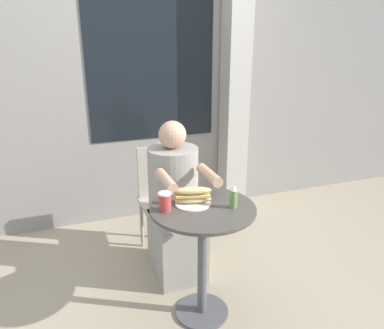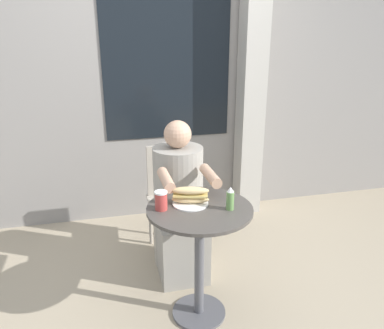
{
  "view_description": "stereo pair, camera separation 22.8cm",
  "coord_description": "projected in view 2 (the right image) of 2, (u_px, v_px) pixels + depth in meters",
  "views": [
    {
      "loc": [
        -0.73,
        -1.84,
        1.71
      ],
      "look_at": [
        0.0,
        0.19,
        0.96
      ],
      "focal_mm": 35.0,
      "sensor_mm": 36.0,
      "label": 1
    },
    {
      "loc": [
        -0.51,
        -1.9,
        1.71
      ],
      "look_at": [
        0.0,
        0.19,
        0.96
      ],
      "focal_mm": 35.0,
      "sensor_mm": 36.0,
      "label": 2
    }
  ],
  "objects": [
    {
      "name": "ground_plane",
      "position": [
        199.0,
        313.0,
        2.42
      ],
      "size": [
        8.0,
        8.0,
        0.0
      ],
      "primitive_type": "plane",
      "color": "tan"
    },
    {
      "name": "storefront_wall",
      "position": [
        156.0,
        70.0,
        3.39
      ],
      "size": [
        8.0,
        0.09,
        2.8
      ],
      "color": "gray",
      "rests_on": "ground_plane"
    },
    {
      "name": "lattice_pillar",
      "position": [
        251.0,
        92.0,
        3.49
      ],
      "size": [
        0.22,
        0.22,
        2.4
      ],
      "color": "#B2ADA3",
      "rests_on": "ground_plane"
    },
    {
      "name": "cafe_table",
      "position": [
        199.0,
        239.0,
        2.24
      ],
      "size": [
        0.62,
        0.62,
        0.76
      ],
      "color": "#47423D",
      "rests_on": "ground_plane"
    },
    {
      "name": "diner_chair",
      "position": [
        171.0,
        189.0,
        3.03
      ],
      "size": [
        0.38,
        0.38,
        0.87
      ],
      "rotation": [
        0.0,
        0.0,
        3.15
      ],
      "color": "#ADA393",
      "rests_on": "ground_plane"
    },
    {
      "name": "seated_diner",
      "position": [
        180.0,
        210.0,
        2.72
      ],
      "size": [
        0.36,
        0.64,
        1.15
      ],
      "rotation": [
        0.0,
        0.0,
        3.15
      ],
      "color": "gray",
      "rests_on": "ground_plane"
    },
    {
      "name": "sandwich_on_plate",
      "position": [
        190.0,
        197.0,
        2.2
      ],
      "size": [
        0.23,
        0.21,
        0.11
      ],
      "rotation": [
        0.0,
        0.0,
        -0.26
      ],
      "color": "white",
      "rests_on": "cafe_table"
    },
    {
      "name": "drink_cup",
      "position": [
        161.0,
        200.0,
        2.13
      ],
      "size": [
        0.07,
        0.07,
        0.11
      ],
      "color": "#B73D38",
      "rests_on": "cafe_table"
    },
    {
      "name": "condiment_bottle",
      "position": [
        230.0,
        199.0,
        2.13
      ],
      "size": [
        0.04,
        0.04,
        0.14
      ],
      "color": "#66934C",
      "rests_on": "cafe_table"
    }
  ]
}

